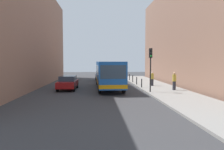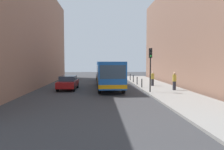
{
  "view_description": "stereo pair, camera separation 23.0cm",
  "coord_description": "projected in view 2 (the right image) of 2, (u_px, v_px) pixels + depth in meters",
  "views": [
    {
      "loc": [
        -1.45,
        -21.83,
        3.0
      ],
      "look_at": [
        0.06,
        0.03,
        1.63
      ],
      "focal_mm": 34.26,
      "sensor_mm": 36.0,
      "label": 1
    },
    {
      "loc": [
        -1.22,
        -21.84,
        3.0
      ],
      "look_at": [
        0.06,
        0.03,
        1.63
      ],
      "focal_mm": 34.26,
      "sensor_mm": 36.0,
      "label": 2
    }
  ],
  "objects": [
    {
      "name": "pedestrian_mid_sidewalk",
      "position": [
        153.0,
        79.0,
        25.22
      ],
      "size": [
        0.38,
        0.38,
        1.65
      ],
      "rotation": [
        0.0,
        0.0,
        2.59
      ],
      "color": "#26262D",
      "rests_on": "sidewalk"
    },
    {
      "name": "traffic_light",
      "position": [
        150.0,
        62.0,
        20.01
      ],
      "size": [
        0.28,
        0.33,
        4.1
      ],
      "color": "black",
      "rests_on": "sidewalk"
    },
    {
      "name": "bus",
      "position": [
        109.0,
        73.0,
        24.03
      ],
      "size": [
        2.79,
        11.08,
        3.0
      ],
      "rotation": [
        0.0,
        0.0,
        3.17
      ],
      "color": "#19519E",
      "rests_on": "ground"
    },
    {
      "name": "bollard_far",
      "position": [
        133.0,
        79.0,
        29.6
      ],
      "size": [
        0.11,
        0.11,
        0.95
      ],
      "primitive_type": "cylinder",
      "color": "black",
      "rests_on": "sidewalk"
    },
    {
      "name": "building_right",
      "position": [
        203.0,
        32.0,
        26.26
      ],
      "size": [
        7.0,
        32.0,
        13.23
      ],
      "primitive_type": "cube",
      "color": "#936B56",
      "rests_on": "ground"
    },
    {
      "name": "car_beside_bus",
      "position": [
        68.0,
        82.0,
        22.93
      ],
      "size": [
        1.91,
        4.43,
        1.48
      ],
      "rotation": [
        0.0,
        0.0,
        3.13
      ],
      "color": "maroon",
      "rests_on": "ground"
    },
    {
      "name": "pedestrian_near_signal",
      "position": [
        174.0,
        81.0,
        21.37
      ],
      "size": [
        0.38,
        0.38,
        1.8
      ],
      "rotation": [
        0.0,
        0.0,
        2.3
      ],
      "color": "#26262D",
      "rests_on": "sidewalk"
    },
    {
      "name": "building_left",
      "position": [
        11.0,
        32.0,
        24.94
      ],
      "size": [
        7.0,
        32.0,
        12.81
      ],
      "primitive_type": "cube",
      "color": "#936B56",
      "rests_on": "ground"
    },
    {
      "name": "bollard_mid",
      "position": [
        137.0,
        81.0,
        26.61
      ],
      "size": [
        0.11,
        0.11,
        0.95
      ],
      "primitive_type": "cylinder",
      "color": "black",
      "rests_on": "sidewalk"
    },
    {
      "name": "ground_plane",
      "position": [
        111.0,
        91.0,
        22.02
      ],
      "size": [
        80.0,
        80.0,
        0.0
      ],
      "primitive_type": "plane",
      "color": "#38383A"
    },
    {
      "name": "bollard_farthest",
      "position": [
        130.0,
        77.0,
        32.59
      ],
      "size": [
        0.11,
        0.11,
        0.95
      ],
      "primitive_type": "cylinder",
      "color": "black",
      "rests_on": "sidewalk"
    },
    {
      "name": "car_behind_bus",
      "position": [
        103.0,
        76.0,
        33.48
      ],
      "size": [
        2.05,
        4.49,
        1.48
      ],
      "rotation": [
        0.0,
        0.0,
        3.2
      ],
      "color": "navy",
      "rests_on": "ground"
    },
    {
      "name": "bollard_near",
      "position": [
        142.0,
        83.0,
        23.62
      ],
      "size": [
        0.11,
        0.11,
        0.95
      ],
      "primitive_type": "cylinder",
      "color": "black",
      "rests_on": "sidewalk"
    },
    {
      "name": "sidewalk",
      "position": [
        163.0,
        90.0,
        22.33
      ],
      "size": [
        4.4,
        40.0,
        0.15
      ],
      "primitive_type": "cube",
      "color": "gray",
      "rests_on": "ground"
    }
  ]
}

